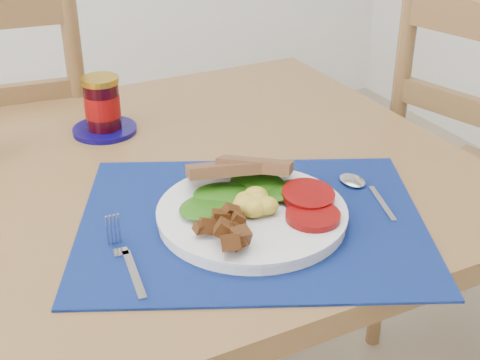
{
  "coord_description": "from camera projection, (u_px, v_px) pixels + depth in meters",
  "views": [
    {
      "loc": [
        -0.17,
        -0.78,
        1.29
      ],
      "look_at": [
        0.23,
        0.03,
        0.8
      ],
      "focal_mm": 50.0,
      "sensor_mm": 36.0,
      "label": 1
    }
  ],
  "objects": [
    {
      "name": "table",
      "position": [
        71.0,
        237.0,
        1.13
      ],
      "size": [
        1.4,
        0.9,
        0.75
      ],
      "color": "brown",
      "rests_on": "ground"
    },
    {
      "name": "placemat",
      "position": [
        252.0,
        221.0,
        1.01
      ],
      "size": [
        0.64,
        0.59,
        0.0
      ],
      "primitive_type": "cube",
      "rotation": [
        0.0,
        0.0,
        -0.43
      ],
      "color": "black",
      "rests_on": "table"
    },
    {
      "name": "breakfast_plate",
      "position": [
        250.0,
        211.0,
        1.0
      ],
      "size": [
        0.28,
        0.28,
        0.07
      ],
      "rotation": [
        0.0,
        0.0,
        -0.42
      ],
      "color": "silver",
      "rests_on": "placemat"
    },
    {
      "name": "fork",
      "position": [
        126.0,
        260.0,
        0.92
      ],
      "size": [
        0.03,
        0.16,
        0.0
      ],
      "rotation": [
        0.0,
        0.0,
        -0.12
      ],
      "color": "#B2B5BA",
      "rests_on": "placemat"
    },
    {
      "name": "spoon",
      "position": [
        362.0,
        189.0,
        1.09
      ],
      "size": [
        0.04,
        0.16,
        0.0
      ],
      "rotation": [
        0.0,
        0.0,
        -0.31
      ],
      "color": "#B2B5BA",
      "rests_on": "placemat"
    },
    {
      "name": "jam_on_saucer",
      "position": [
        103.0,
        108.0,
        1.29
      ],
      "size": [
        0.12,
        0.12,
        0.11
      ],
      "color": "#09044B",
      "rests_on": "table"
    }
  ]
}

